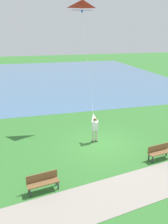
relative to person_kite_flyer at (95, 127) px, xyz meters
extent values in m
plane|color=#33702D|center=(-0.53, -0.36, -1.05)|extent=(120.00, 120.00, 0.00)
cube|color=#476B8E|center=(24.10, 3.64, -1.04)|extent=(36.00, 44.00, 0.01)
cube|color=gray|center=(-5.59, 1.64, -1.04)|extent=(7.55, 31.97, 0.02)
cube|color=#232328|center=(0.00, 0.12, -1.02)|extent=(0.24, 0.12, 0.06)
cylinder|color=beige|center=(-0.02, 0.12, -0.60)|extent=(0.14, 0.14, 0.82)
cube|color=#232328|center=(0.00, -0.12, -1.02)|extent=(0.24, 0.12, 0.06)
cylinder|color=beige|center=(-0.02, -0.12, -0.60)|extent=(0.14, 0.14, 0.82)
cube|color=white|center=(-0.02, 0.00, 0.11)|extent=(0.23, 0.40, 0.60)
sphere|color=tan|center=(-0.02, 0.00, 0.57)|extent=(0.22, 0.22, 0.22)
ellipsoid|color=#4C3319|center=(-0.04, 0.00, 0.61)|extent=(0.23, 0.23, 0.13)
cylinder|color=white|center=(0.20, 0.08, 0.56)|extent=(0.53, 0.36, 0.43)
cylinder|color=white|center=(0.20, -0.09, 0.56)|extent=(0.53, 0.34, 0.43)
sphere|color=tan|center=(0.36, -0.01, 0.69)|extent=(0.10, 0.10, 0.10)
pyramid|color=red|center=(3.35, -0.03, 7.76)|extent=(0.92, 1.62, 0.52)
cone|color=blue|center=(3.69, -0.08, 7.41)|extent=(0.22, 0.22, 0.22)
cylinder|color=black|center=(3.69, -0.08, 7.52)|extent=(0.22, 1.45, 0.02)
cylinder|color=silver|center=(2.03, -0.04, 4.03)|extent=(3.35, 0.08, 6.68)
cube|color=brown|center=(-3.20, -3.03, -0.60)|extent=(0.68, 1.55, 0.05)
cube|color=brown|center=(-3.02, -3.00, -0.37)|extent=(0.28, 1.49, 0.40)
cube|color=#2D2D33|center=(-2.94, -3.67, -0.82)|extent=(0.07, 0.07, 0.45)
cube|color=#2D2D33|center=(-3.47, -2.40, -0.82)|extent=(0.07, 0.07, 0.45)
cube|color=#2D2D33|center=(-3.15, -2.34, -0.82)|extent=(0.07, 0.07, 0.45)
cube|color=brown|center=(-4.34, 3.88, -0.60)|extent=(0.68, 1.55, 0.05)
cube|color=brown|center=(-4.15, 3.91, -0.37)|extent=(0.28, 1.49, 0.40)
cube|color=#2D2D33|center=(-4.39, 3.19, -0.82)|extent=(0.07, 0.07, 0.45)
cube|color=#2D2D33|center=(-4.07, 3.24, -0.82)|extent=(0.07, 0.07, 0.45)
cube|color=#2D2D33|center=(-4.60, 4.51, -0.82)|extent=(0.07, 0.07, 0.45)
cube|color=#2D2D33|center=(-4.29, 4.56, -0.82)|extent=(0.07, 0.07, 0.45)
camera|label=1|loc=(-13.56, 4.33, 6.14)|focal=36.81mm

